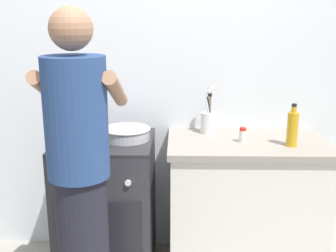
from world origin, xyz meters
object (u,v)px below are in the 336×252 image
(utensil_crock, at_px, (208,119))
(person, at_px, (80,183))
(mixing_bowl, at_px, (127,133))
(spice_bottle, at_px, (243,135))
(pot, at_px, (83,128))
(stove_range, at_px, (107,205))
(oil_bottle, at_px, (292,128))

(utensil_crock, height_order, person, person)
(mixing_bowl, xyz_separation_m, spice_bottle, (0.72, -0.04, 0.00))
(pot, bearing_deg, spice_bottle, -3.12)
(stove_range, distance_m, spice_bottle, 0.99)
(oil_bottle, distance_m, person, 1.27)
(stove_range, relative_size, mixing_bowl, 3.00)
(spice_bottle, xyz_separation_m, oil_bottle, (0.28, -0.07, 0.06))
(pot, bearing_deg, person, -79.15)
(pot, height_order, utensil_crock, utensil_crock)
(mixing_bowl, height_order, spice_bottle, spice_bottle)
(oil_bottle, bearing_deg, stove_range, 175.17)
(stove_range, distance_m, person, 0.73)
(utensil_crock, distance_m, person, 1.04)
(utensil_crock, bearing_deg, pot, -169.58)
(stove_range, xyz_separation_m, person, (-0.02, -0.60, 0.41))
(utensil_crock, height_order, oil_bottle, utensil_crock)
(stove_range, distance_m, pot, 0.54)
(stove_range, distance_m, mixing_bowl, 0.51)
(pot, xyz_separation_m, person, (0.12, -0.63, -0.11))
(stove_range, bearing_deg, oil_bottle, -4.83)
(utensil_crock, relative_size, oil_bottle, 1.23)
(pot, height_order, mixing_bowl, pot)
(stove_range, bearing_deg, pot, 168.40)
(oil_bottle, bearing_deg, pot, 174.42)
(mixing_bowl, height_order, utensil_crock, utensil_crock)
(utensil_crock, relative_size, spice_bottle, 3.45)
(pot, relative_size, mixing_bowl, 0.79)
(stove_range, xyz_separation_m, spice_bottle, (0.86, -0.03, 0.49))
(pot, bearing_deg, utensil_crock, 10.42)
(mixing_bowl, height_order, oil_bottle, oil_bottle)
(mixing_bowl, distance_m, person, 0.64)
(utensil_crock, bearing_deg, stove_range, -165.09)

